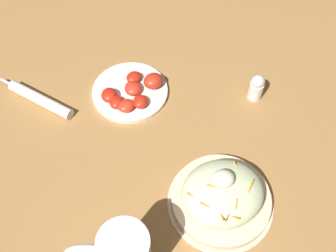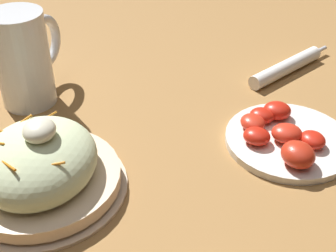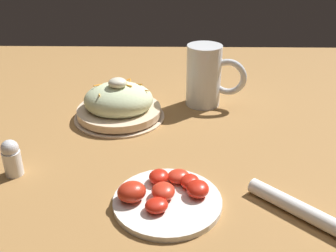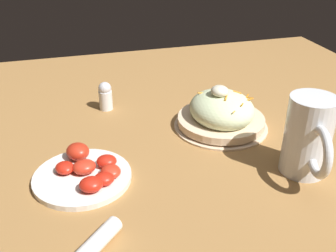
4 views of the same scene
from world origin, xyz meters
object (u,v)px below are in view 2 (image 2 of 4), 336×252
napkin_roll (287,67)px  tomato_plate (285,137)px  salad_plate (40,168)px  beer_mug (25,64)px

napkin_roll → tomato_plate: tomato_plate is taller
napkin_roll → tomato_plate: (-0.22, 0.03, -0.00)m
salad_plate → napkin_roll: (0.34, -0.36, -0.02)m
napkin_roll → beer_mug: bearing=106.0°
beer_mug → tomato_plate: size_ratio=0.84×
salad_plate → napkin_roll: salad_plate is taller
salad_plate → beer_mug: size_ratio=1.40×
salad_plate → beer_mug: bearing=21.8°
beer_mug → napkin_roll: beer_mug is taller
beer_mug → napkin_roll: 0.47m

